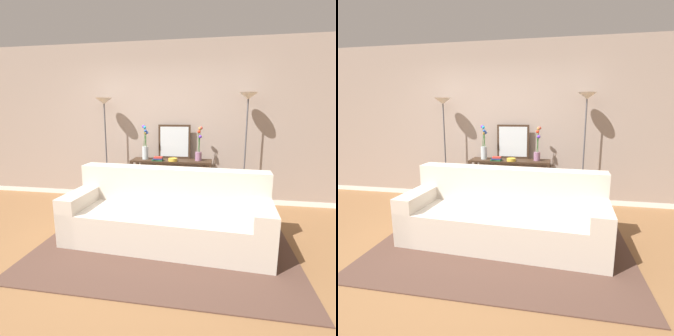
{
  "view_description": "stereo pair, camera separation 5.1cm",
  "coord_description": "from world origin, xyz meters",
  "views": [
    {
      "loc": [
        1.01,
        -2.7,
        1.58
      ],
      "look_at": [
        0.35,
        1.03,
        0.8
      ],
      "focal_mm": 28.52,
      "sensor_mm": 36.0,
      "label": 1
    },
    {
      "loc": [
        1.06,
        -2.69,
        1.58
      ],
      "look_at": [
        0.35,
        1.03,
        0.8
      ],
      "focal_mm": 28.52,
      "sensor_mm": 36.0,
      "label": 2
    }
  ],
  "objects": [
    {
      "name": "console_table",
      "position": [
        0.29,
        1.74,
        0.55
      ],
      "size": [
        1.37,
        0.39,
        0.79
      ],
      "color": "#382619",
      "rests_on": "ground"
    },
    {
      "name": "wall_mirror",
      "position": [
        0.31,
        1.9,
        1.09
      ],
      "size": [
        0.56,
        0.02,
        0.59
      ],
      "color": "#382619",
      "rests_on": "console_table"
    },
    {
      "name": "couch",
      "position": [
        0.45,
        0.38,
        0.31
      ],
      "size": [
        2.5,
        1.05,
        0.88
      ],
      "color": "beige",
      "rests_on": "ground"
    },
    {
      "name": "book_stack",
      "position": [
        0.08,
        1.61,
        0.82
      ],
      "size": [
        0.18,
        0.14,
        0.07
      ],
      "color": "#236033",
      "rests_on": "console_table"
    },
    {
      "name": "fruit_bowl",
      "position": [
        0.33,
        1.61,
        0.82
      ],
      "size": [
        0.15,
        0.15,
        0.05
      ],
      "color": "gold",
      "rests_on": "console_table"
    },
    {
      "name": "back_wall",
      "position": [
        0.0,
        2.06,
        1.39
      ],
      "size": [
        12.0,
        0.15,
        2.78
      ],
      "color": "white",
      "rests_on": "ground"
    },
    {
      "name": "area_rug",
      "position": [
        0.45,
        0.22,
        0.01
      ],
      "size": [
        2.98,
        2.06,
        0.01
      ],
      "color": "#51382D",
      "rests_on": "ground"
    },
    {
      "name": "vase_short_flowers",
      "position": [
        0.75,
        1.75,
        0.98
      ],
      "size": [
        0.12,
        0.12,
        0.57
      ],
      "color": "gray",
      "rests_on": "console_table"
    },
    {
      "name": "ground_plane",
      "position": [
        0.0,
        0.0,
        -0.01
      ],
      "size": [
        16.0,
        16.0,
        0.02
      ],
      "primitive_type": "cube",
      "color": "brown"
    },
    {
      "name": "floor_lamp_left",
      "position": [
        -0.87,
        1.71,
        1.44
      ],
      "size": [
        0.28,
        0.28,
        1.83
      ],
      "color": "#4C4C51",
      "rests_on": "ground"
    },
    {
      "name": "vase_tall_flowers",
      "position": [
        -0.17,
        1.74,
        0.99
      ],
      "size": [
        0.11,
        0.12,
        0.59
      ],
      "color": "silver",
      "rests_on": "console_table"
    },
    {
      "name": "floor_lamp_right",
      "position": [
        1.5,
        1.71,
        1.48
      ],
      "size": [
        0.28,
        0.28,
        1.89
      ],
      "color": "#4C4C51",
      "rests_on": "ground"
    },
    {
      "name": "book_row_under_console",
      "position": [
        -0.12,
        1.74,
        0.05
      ],
      "size": [
        0.29,
        0.18,
        0.12
      ],
      "color": "#1E7075",
      "rests_on": "ground"
    }
  ]
}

